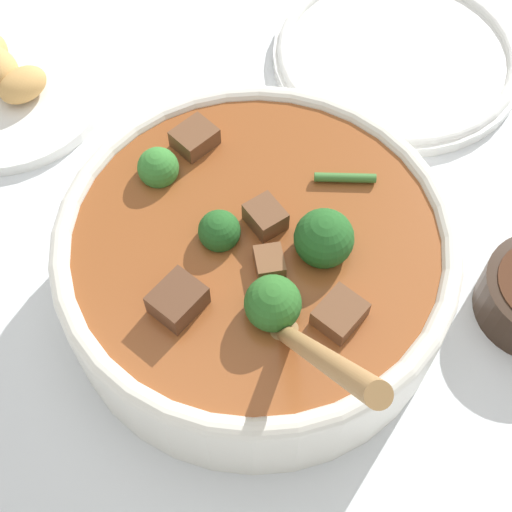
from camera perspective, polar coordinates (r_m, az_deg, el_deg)
ground_plane at (r=0.58m, az=0.00°, el=-2.80°), size 4.00×4.00×0.00m
stew_bowl at (r=0.54m, az=0.02°, el=-0.32°), size 0.30×0.34×0.26m
empty_plate at (r=0.75m, az=11.21°, el=15.49°), size 0.25×0.25×0.02m
food_plate at (r=0.74m, az=-19.47°, el=12.64°), size 0.19×0.19×0.05m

